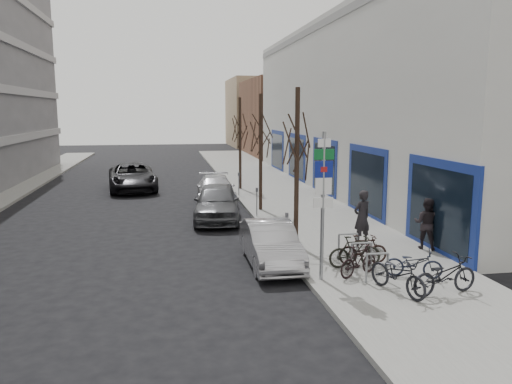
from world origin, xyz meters
name	(u,v)px	position (x,y,z in m)	size (l,w,h in m)	color
ground	(235,290)	(0.00, 0.00, 0.00)	(120.00, 120.00, 0.00)	black
sidewalk_east	(300,209)	(4.50, 10.00, 0.07)	(5.00, 70.00, 0.15)	slate
commercial_building	(470,106)	(17.00, 16.00, 5.00)	(20.00, 32.00, 10.00)	#B7B7B2
brick_building_far	(303,118)	(13.00, 40.00, 4.00)	(12.00, 14.00, 8.00)	brown
tan_building_far	(278,113)	(13.50, 55.00, 4.50)	(13.00, 12.00, 9.00)	#937A5B
highway_sign_pole	(323,197)	(2.40, -0.01, 2.46)	(0.55, 0.10, 4.20)	gray
bike_rack	(361,253)	(3.80, 0.60, 0.66)	(0.66, 2.26, 0.83)	gray
tree_near	(297,130)	(2.60, 3.50, 4.10)	(1.80, 1.80, 5.50)	black
tree_mid	(261,125)	(2.60, 10.00, 4.10)	(1.80, 1.80, 5.50)	black
tree_far	(240,122)	(2.60, 16.50, 4.10)	(1.80, 1.80, 5.50)	black
meter_front	(287,228)	(2.15, 3.00, 0.92)	(0.10, 0.08, 1.27)	gray
meter_mid	(257,199)	(2.15, 8.50, 0.92)	(0.10, 0.08, 1.27)	gray
meter_back	(239,182)	(2.15, 14.00, 0.92)	(0.10, 0.08, 1.27)	gray
bike_near_left	(398,271)	(3.99, -1.34, 0.73)	(0.57, 1.90, 1.16)	black
bike_near_right	(359,260)	(3.52, 0.10, 0.60)	(0.45, 1.50, 0.91)	black
bike_mid_curb	(414,261)	(4.97, -0.30, 0.62)	(0.47, 1.55, 0.95)	black
bike_mid_inner	(355,251)	(3.70, 0.83, 0.64)	(0.48, 1.61, 0.98)	black
bike_far_curb	(445,272)	(5.10, -1.64, 0.73)	(0.58, 1.91, 1.17)	black
bike_far_inner	(363,249)	(4.05, 1.10, 0.61)	(0.46, 1.53, 0.93)	black
parked_car_front	(271,244)	(1.40, 2.01, 0.67)	(1.41, 4.05, 1.34)	#A6A5AA
parked_car_mid	(217,202)	(0.41, 8.66, 0.81)	(1.90, 4.73, 1.61)	#4D4E52
parked_car_back	(216,189)	(0.79, 13.00, 0.68)	(1.91, 4.70, 1.37)	#A5A6AA
lane_car	(132,177)	(-3.75, 17.94, 0.81)	(2.69, 5.84, 1.62)	black
pedestrian_near	(362,217)	(4.88, 3.27, 1.10)	(0.69, 0.45, 1.90)	black
pedestrian_far	(426,223)	(6.80, 2.37, 1.02)	(0.64, 0.44, 1.75)	black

